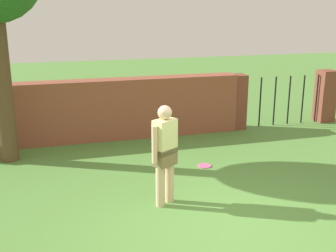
# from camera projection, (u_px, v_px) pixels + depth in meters

# --- Properties ---
(ground_plane) EXTENTS (40.00, 40.00, 0.00)m
(ground_plane) POSITION_uv_depth(u_px,v_px,m) (229.00, 229.00, 6.06)
(ground_plane) COLOR #568C3D
(brick_wall) EXTENTS (7.30, 0.50, 1.43)m
(brick_wall) POSITION_uv_depth(u_px,v_px,m) (88.00, 111.00, 9.87)
(brick_wall) COLOR brown
(brick_wall) RESTS_ON ground
(person) EXTENTS (0.47, 0.38, 1.62)m
(person) POSITION_uv_depth(u_px,v_px,m) (165.00, 151.00, 6.59)
(person) COLOR beige
(person) RESTS_ON ground
(fence_gate) EXTENTS (3.09, 0.44, 1.40)m
(fence_gate) POSITION_uv_depth(u_px,v_px,m) (282.00, 99.00, 11.21)
(fence_gate) COLOR brown
(fence_gate) RESTS_ON ground
(frisbee_pink) EXTENTS (0.27, 0.27, 0.02)m
(frisbee_pink) POSITION_uv_depth(u_px,v_px,m) (204.00, 166.00, 8.42)
(frisbee_pink) COLOR pink
(frisbee_pink) RESTS_ON ground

